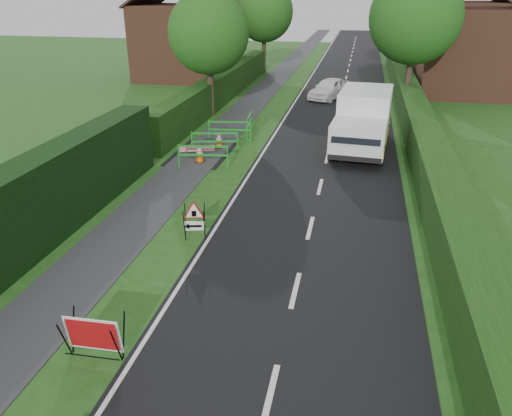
{
  "coord_description": "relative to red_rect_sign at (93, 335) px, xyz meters",
  "views": [
    {
      "loc": [
        3.64,
        -9.3,
        6.83
      ],
      "look_at": [
        0.99,
        3.55,
        0.97
      ],
      "focal_mm": 35.0,
      "sensor_mm": 36.0,
      "label": 1
    }
  ],
  "objects": [
    {
      "name": "tree_fe",
      "position": [
        7.49,
        40.19,
        3.67
      ],
      "size": [
        4.2,
        4.2,
        6.33
      ],
      "color": "#2D2116",
      "rests_on": "ground"
    },
    {
      "name": "traffic_cone_1",
      "position": [
        5.83,
        15.68,
        -0.16
      ],
      "size": [
        0.38,
        0.38,
        0.79
      ],
      "color": "black",
      "rests_on": "ground"
    },
    {
      "name": "traffic_cone_0",
      "position": [
        5.72,
        13.59,
        -0.16
      ],
      "size": [
        0.38,
        0.38,
        0.79
      ],
      "color": "black",
      "rests_on": "ground"
    },
    {
      "name": "works_van",
      "position": [
        4.99,
        15.2,
        0.81
      ],
      "size": [
        2.66,
        5.81,
        2.57
      ],
      "rotation": [
        0.0,
        0.0,
        -0.08
      ],
      "color": "silver",
      "rests_on": "ground"
    },
    {
      "name": "redwhite_plank",
      "position": [
        -1.89,
        12.5,
        -0.55
      ],
      "size": [
        1.43,
        0.52,
        0.25
      ],
      "primitive_type": "cube",
      "rotation": [
        0.0,
        0.0,
        0.33
      ],
      "color": "red",
      "rests_on": "ground"
    },
    {
      "name": "road_surface",
      "position": [
        3.59,
        37.19,
        -0.54
      ],
      "size": [
        6.0,
        90.0,
        0.02
      ],
      "primitive_type": "cube",
      "color": "black",
      "rests_on": "ground"
    },
    {
      "name": "hedge_east",
      "position": [
        7.59,
        18.19,
        -0.55
      ],
      "size": [
        1.2,
        50.0,
        1.5
      ],
      "primitive_type": "cube",
      "color": "#14380F",
      "rests_on": "ground"
    },
    {
      "name": "tree_nw",
      "position": [
        -3.51,
        20.19,
        3.93
      ],
      "size": [
        4.4,
        4.4,
        6.7
      ],
      "color": "#2D2116",
      "rests_on": "ground"
    },
    {
      "name": "hedge_west_far",
      "position": [
        -3.91,
        24.19,
        -0.55
      ],
      "size": [
        1.0,
        24.0,
        1.8
      ],
      "primitive_type": "cube",
      "color": "#14380F",
      "rests_on": "ground"
    },
    {
      "name": "red_rect_sign",
      "position": [
        0.0,
        0.0,
        0.0
      ],
      "size": [
        1.15,
        0.71,
        0.96
      ],
      "rotation": [
        0.0,
        0.0,
        0.03
      ],
      "color": "black",
      "rests_on": "ground"
    },
    {
      "name": "ped_barrier_3",
      "position": [
        -0.49,
        16.56,
        0.08
      ],
      "size": [
        0.55,
        2.08,
        1.0
      ],
      "rotation": [
        0.0,
        0.0,
        1.67
      ],
      "color": "#17821F",
      "rests_on": "ground"
    },
    {
      "name": "traffic_cone_3",
      "position": [
        -1.63,
        12.04,
        -0.16
      ],
      "size": [
        0.38,
        0.38,
        0.79
      ],
      "color": "black",
      "rests_on": "ground"
    },
    {
      "name": "tree_fw",
      "position": [
        -3.51,
        36.19,
        4.28
      ],
      "size": [
        4.8,
        4.8,
        7.24
      ],
      "color": "#2D2116",
      "rests_on": "ground"
    },
    {
      "name": "ped_barrier_1",
      "position": [
        -1.34,
        13.35,
        0.08
      ],
      "size": [
        2.09,
        0.81,
        1.0
      ],
      "rotation": [
        0.0,
        0.0,
        0.23
      ],
      "color": "#17821F",
      "rests_on": "ground"
    },
    {
      "name": "footpath",
      "position": [
        -1.91,
        37.19,
        -0.54
      ],
      "size": [
        2.0,
        90.0,
        0.02
      ],
      "primitive_type": "cube",
      "color": "#2D2D30",
      "rests_on": "ground"
    },
    {
      "name": "house_west",
      "position": [
        -8.91,
        32.19,
        2.35
      ],
      "size": [
        7.5,
        7.4,
        7.88
      ],
      "color": "brown",
      "rests_on": "ground"
    },
    {
      "name": "ped_barrier_0",
      "position": [
        -1.27,
        11.37,
        0.08
      ],
      "size": [
        2.09,
        0.66,
        1.0
      ],
      "rotation": [
        0.0,
        0.0,
        0.15
      ],
      "color": "#17821F",
      "rests_on": "ground"
    },
    {
      "name": "hatchback_car",
      "position": [
        2.78,
        26.2,
        0.11
      ],
      "size": [
        2.89,
        4.2,
        1.33
      ],
      "primitive_type": "imported",
      "rotation": [
        0.0,
        0.0,
        -0.38
      ],
      "color": "white",
      "rests_on": "ground"
    },
    {
      "name": "ground",
      "position": [
        1.09,
        2.19,
        -0.55
      ],
      "size": [
        120.0,
        120.0,
        0.0
      ],
      "primitive_type": "plane",
      "color": "#224D16",
      "rests_on": "ground"
    },
    {
      "name": "house_east_b",
      "position": [
        13.09,
        44.19,
        2.35
      ],
      "size": [
        7.5,
        7.4,
        7.88
      ],
      "color": "brown",
      "rests_on": "ground"
    },
    {
      "name": "tree_ne",
      "position": [
        7.49,
        24.19,
        4.63
      ],
      "size": [
        5.2,
        5.2,
        7.79
      ],
      "color": "#2D2116",
      "rests_on": "ground"
    },
    {
      "name": "traffic_cone_2",
      "position": [
        5.93,
        18.34,
        -0.16
      ],
      "size": [
        0.38,
        0.38,
        0.79
      ],
      "color": "black",
      "rests_on": "ground"
    },
    {
      "name": "traffic_cone_4",
      "position": [
        -1.37,
        14.16,
        -0.16
      ],
      "size": [
        0.38,
        0.38,
        0.79
      ],
      "color": "black",
      "rests_on": "ground"
    },
    {
      "name": "house_east_a",
      "position": [
        12.09,
        30.19,
        2.35
      ],
      "size": [
        7.5,
        7.4,
        7.88
      ],
      "color": "brown",
      "rests_on": "ground"
    },
    {
      "name": "ped_barrier_2",
      "position": [
        -1.18,
        15.39,
        0.08
      ],
      "size": [
        2.09,
        0.66,
        1.0
      ],
      "rotation": [
        0.0,
        0.0,
        0.15
      ],
      "color": "#17821F",
      "rests_on": "ground"
    },
    {
      "name": "triangle_sign",
      "position": [
        0.35,
        5.21,
        0.18
      ],
      "size": [
        0.87,
        0.87,
        1.05
      ],
      "rotation": [
        0.0,
        0.0,
        0.24
      ],
      "color": "black",
      "rests_on": "ground"
    }
  ]
}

